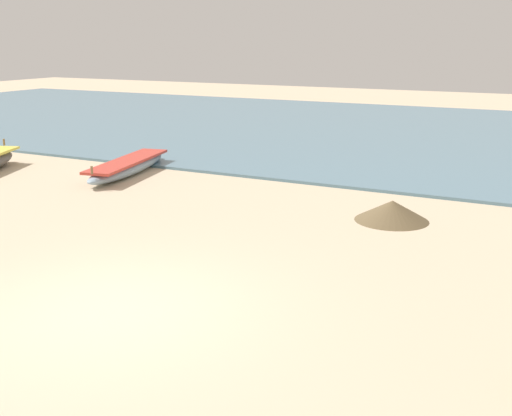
% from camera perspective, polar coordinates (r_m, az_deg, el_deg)
% --- Properties ---
extents(ground, '(80.00, 80.00, 0.00)m').
position_cam_1_polar(ground, '(9.15, -12.78, -9.08)').
color(ground, beige).
extents(sea_water, '(60.00, 20.00, 0.08)m').
position_cam_1_polar(sea_water, '(25.69, 14.49, 6.50)').
color(sea_water, slate).
rests_on(sea_water, ground).
extents(fishing_boat_2, '(1.64, 4.28, 0.60)m').
position_cam_1_polar(fishing_boat_2, '(17.97, -11.53, 3.71)').
color(fishing_boat_2, '#8CA5B7').
rests_on(fishing_boat_2, ground).
extents(debris_pile_0, '(1.84, 1.84, 0.43)m').
position_cam_1_polar(debris_pile_0, '(13.42, 12.20, -0.23)').
color(debris_pile_0, brown).
rests_on(debris_pile_0, ground).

